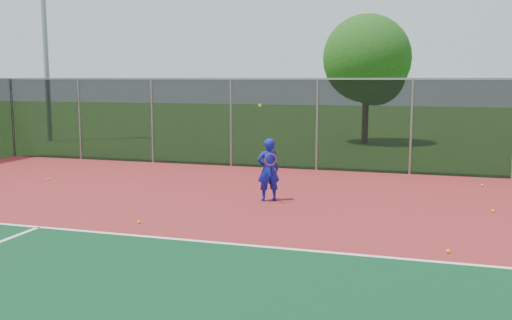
{
  "coord_description": "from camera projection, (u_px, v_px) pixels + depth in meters",
  "views": [
    {
      "loc": [
        0.47,
        -6.51,
        3.0
      ],
      "look_at": [
        -2.99,
        5.0,
        1.3
      ],
      "focal_mm": 40.0,
      "sensor_mm": 36.0,
      "label": 1
    }
  ],
  "objects": [
    {
      "name": "practice_ball_1",
      "position": [
        448.0,
        251.0,
        9.86
      ],
      "size": [
        0.07,
        0.07,
        0.07
      ],
      "primitive_type": "sphere",
      "color": "#D1DB19",
      "rests_on": "court_apron"
    },
    {
      "name": "practice_ball_0",
      "position": [
        493.0,
        211.0,
        12.89
      ],
      "size": [
        0.07,
        0.07,
        0.07
      ],
      "primitive_type": "sphere",
      "color": "#D1DB19",
      "rests_on": "court_apron"
    },
    {
      "name": "tree_back_left",
      "position": [
        369.0,
        63.0,
        26.43
      ],
      "size": [
        4.1,
        4.1,
        6.02
      ],
      "color": "#3D2A16",
      "rests_on": "ground"
    },
    {
      "name": "practice_ball_4",
      "position": [
        139.0,
        222.0,
        11.87
      ],
      "size": [
        0.07,
        0.07,
        0.07
      ],
      "primitive_type": "sphere",
      "color": "#D1DB19",
      "rests_on": "court_apron"
    },
    {
      "name": "fence_back",
      "position": [
        411.0,
        126.0,
        17.89
      ],
      "size": [
        30.0,
        0.06,
        3.03
      ],
      "color": "black",
      "rests_on": "court_apron"
    },
    {
      "name": "tennis_player",
      "position": [
        268.0,
        169.0,
        14.04
      ],
      "size": [
        0.68,
        0.72,
        2.39
      ],
      "color": "#1119A3",
      "rests_on": "court_apron"
    },
    {
      "name": "practice_ball_2",
      "position": [
        48.0,
        179.0,
        16.99
      ],
      "size": [
        0.07,
        0.07,
        0.07
      ],
      "primitive_type": "sphere",
      "color": "#D1DB19",
      "rests_on": "court_apron"
    },
    {
      "name": "court_apron",
      "position": [
        388.0,
        279.0,
        8.62
      ],
      "size": [
        30.0,
        20.0,
        0.02
      ],
      "primitive_type": "cube",
      "color": "maroon",
      "rests_on": "ground"
    },
    {
      "name": "practice_ball_3",
      "position": [
        482.0,
        185.0,
        16.02
      ],
      "size": [
        0.07,
        0.07,
        0.07
      ],
      "primitive_type": "sphere",
      "color": "#D1DB19",
      "rests_on": "court_apron"
    }
  ]
}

